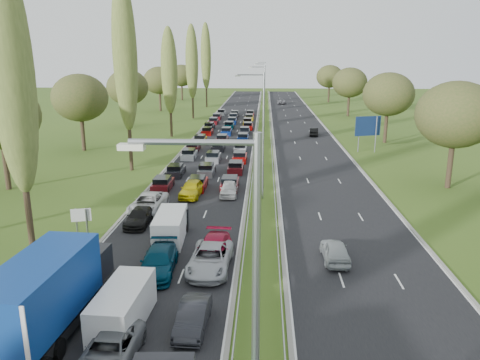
# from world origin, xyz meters

# --- Properties ---
(ground) EXTENTS (260.00, 260.00, 0.00)m
(ground) POSITION_xyz_m (4.50, 80.00, 0.00)
(ground) COLOR #39561B
(ground) RESTS_ON ground
(near_carriageway) EXTENTS (10.50, 215.00, 0.04)m
(near_carriageway) POSITION_xyz_m (-2.25, 82.50, 0.00)
(near_carriageway) COLOR black
(near_carriageway) RESTS_ON ground
(far_carriageway) EXTENTS (10.50, 215.00, 0.04)m
(far_carriageway) POSITION_xyz_m (11.25, 82.50, 0.00)
(far_carriageway) COLOR black
(far_carriageway) RESTS_ON ground
(central_reservation) EXTENTS (2.36, 215.00, 0.32)m
(central_reservation) POSITION_xyz_m (4.50, 82.50, 0.55)
(central_reservation) COLOR gray
(central_reservation) RESTS_ON ground
(lamp_columns) EXTENTS (0.18, 140.18, 12.00)m
(lamp_columns) POSITION_xyz_m (4.50, 78.00, 6.00)
(lamp_columns) COLOR gray
(lamp_columns) RESTS_ON ground
(poplar_row) EXTENTS (2.80, 127.80, 22.44)m
(poplar_row) POSITION_xyz_m (-11.50, 68.17, 12.39)
(poplar_row) COLOR #2D2116
(poplar_row) RESTS_ON ground
(woodland_left) EXTENTS (8.00, 166.00, 11.10)m
(woodland_left) POSITION_xyz_m (-22.00, 62.63, 7.68)
(woodland_left) COLOR #2D2116
(woodland_left) RESTS_ON ground
(woodland_right) EXTENTS (8.00, 153.00, 11.10)m
(woodland_right) POSITION_xyz_m (24.00, 66.67, 7.68)
(woodland_right) COLOR #2D2116
(woodland_right) RESTS_ON ground
(traffic_queue_fill) EXTENTS (9.13, 68.58, 0.80)m
(traffic_queue_fill) POSITION_xyz_m (-2.25, 77.48, 0.44)
(traffic_queue_fill) COLOR #590F14
(traffic_queue_fill) RESTS_ON ground
(near_car_2) EXTENTS (2.90, 5.79, 1.57)m
(near_car_2) POSITION_xyz_m (-5.63, 38.50, 0.81)
(near_car_2) COLOR silver
(near_car_2) RESTS_ON near_carriageway
(near_car_3) EXTENTS (1.89, 4.53, 1.31)m
(near_car_3) POSITION_xyz_m (-5.54, 35.17, 0.67)
(near_car_3) COLOR black
(near_car_3) RESTS_ON near_carriageway
(near_car_6) EXTENTS (2.39, 4.96, 1.36)m
(near_car_6) POSITION_xyz_m (-2.14, 17.13, 0.70)
(near_car_6) COLOR slate
(near_car_6) RESTS_ON near_carriageway
(near_car_7) EXTENTS (2.39, 5.32, 1.52)m
(near_car_7) POSITION_xyz_m (-2.01, 26.43, 0.78)
(near_car_7) COLOR #043249
(near_car_7) RESTS_ON near_carriageway
(near_car_8) EXTENTS (2.25, 4.86, 1.61)m
(near_car_8) POSITION_xyz_m (-2.48, 43.32, 0.83)
(near_car_8) COLOR #C3B40D
(near_car_8) RESTS_ON near_carriageway
(near_car_9) EXTENTS (1.55, 4.10, 1.34)m
(near_car_9) POSITION_xyz_m (1.14, 20.23, 0.69)
(near_car_9) COLOR black
(near_car_9) RESTS_ON near_carriageway
(near_car_10) EXTENTS (2.78, 5.68, 1.55)m
(near_car_10) POSITION_xyz_m (1.23, 27.02, 0.80)
(near_car_10) COLOR #AEB1B8
(near_car_10) RESTS_ON near_carriageway
(near_car_11) EXTENTS (2.39, 5.34, 1.52)m
(near_car_11) POSITION_xyz_m (1.30, 28.48, 0.78)
(near_car_11) COLOR #A80A2D
(near_car_11) RESTS_ON near_carriageway
(near_car_12) EXTENTS (1.66, 4.12, 1.40)m
(near_car_12) POSITION_xyz_m (1.16, 43.82, 0.72)
(near_car_12) COLOR silver
(near_car_12) RESTS_ON near_carriageway
(far_car_0) EXTENTS (1.72, 4.19, 1.42)m
(far_car_0) POSITION_xyz_m (9.49, 28.88, 0.73)
(far_car_0) COLOR #A2A9AC
(far_car_0) RESTS_ON far_carriageway
(far_car_1) EXTENTS (1.79, 4.24, 1.36)m
(far_car_1) POSITION_xyz_m (13.24, 81.32, 0.70)
(far_car_1) COLOR black
(far_car_1) RESTS_ON far_carriageway
(far_car_2) EXTENTS (2.44, 5.27, 1.46)m
(far_car_2) POSITION_xyz_m (9.46, 138.45, 0.75)
(far_car_2) COLOR slate
(far_car_2) RESTS_ON far_carriageway
(blue_lorry) EXTENTS (2.78, 10.01, 4.23)m
(blue_lorry) POSITION_xyz_m (-5.78, 19.62, 2.17)
(blue_lorry) COLOR black
(blue_lorry) RESTS_ON near_carriageway
(white_van_front) EXTENTS (2.05, 5.22, 2.10)m
(white_van_front) POSITION_xyz_m (-2.44, 20.52, 1.08)
(white_van_front) COLOR silver
(white_van_front) RESTS_ON near_carriageway
(white_van_rear) EXTENTS (2.04, 5.21, 2.09)m
(white_van_rear) POSITION_xyz_m (-2.32, 32.15, 1.07)
(white_van_rear) COLOR white
(white_van_rear) RESTS_ON near_carriageway
(info_sign) EXTENTS (1.47, 0.52, 2.10)m
(info_sign) POSITION_xyz_m (-9.40, 32.71, 1.37)
(info_sign) COLOR gray
(info_sign) RESTS_ON ground
(direction_sign) EXTENTS (3.83, 1.36, 5.20)m
(direction_sign) POSITION_xyz_m (19.40, 66.91, 3.57)
(direction_sign) COLOR gray
(direction_sign) RESTS_ON ground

